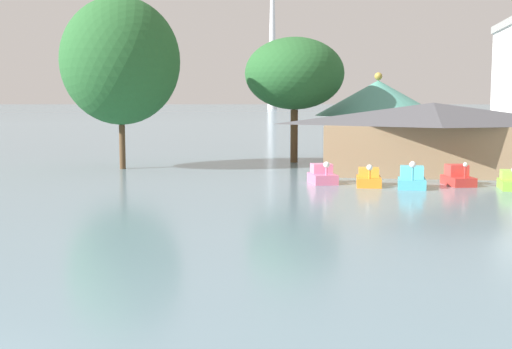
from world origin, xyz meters
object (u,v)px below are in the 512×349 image
Objects in this scene: pedal_boat_cyan at (412,179)px; pedal_boat_pink at (322,175)px; pedal_boat_lime at (511,182)px; boathouse at (433,137)px; distant_broadcast_tower at (272,3)px; green_roof_pavilion at (378,114)px; pedal_boat_orange at (369,179)px; pedal_boat_red at (458,177)px; shoreline_tree_mid at (294,74)px; shoreline_tree_tall_left at (120,61)px.

pedal_boat_pink is at bearing -103.22° from pedal_boat_cyan.
boathouse is (-3.73, 7.77, 2.19)m from pedal_boat_lime.
boathouse is at bearing -80.95° from distant_broadcast_tower.
distant_broadcast_tower is at bearing 98.80° from green_roof_pavilion.
pedal_boat_red is (5.43, 1.11, 0.06)m from pedal_boat_orange.
shoreline_tree_mid is at bearing -146.41° from green_roof_pavilion.
pedal_boat_cyan is at bearing -21.46° from shoreline_tree_tall_left.
shoreline_tree_tall_left is at bearing -149.05° from shoreline_tree_mid.
boathouse is (-0.90, 6.27, 2.15)m from pedal_boat_red.
pedal_boat_orange is at bearing -22.15° from shoreline_tree_tall_left.
distant_broadcast_tower is at bearing -172.94° from pedal_boat_orange.
boathouse reaches higher than pedal_boat_orange.
distant_broadcast_tower is at bearing 95.49° from shoreline_tree_tall_left.
shoreline_tree_tall_left reaches higher than pedal_boat_lime.
distant_broadcast_tower is at bearing 169.84° from pedal_boat_pink.
pedal_boat_cyan is at bearing -83.96° from pedal_boat_lime.
distant_broadcast_tower is (-34.89, 363.20, 56.34)m from shoreline_tree_tall_left.
shoreline_tree_mid is at bearing 174.56° from pedal_boat_pink.
shoreline_tree_mid is (-7.04, -4.68, 3.46)m from green_roof_pavilion.
green_roof_pavilion is 360.37m from distant_broadcast_tower.
green_roof_pavilion is at bearing -157.56° from pedal_boat_lime.
distant_broadcast_tower reaches higher than pedal_boat_cyan.
pedal_boat_cyan is 0.02× the size of distant_broadcast_tower.
pedal_boat_red is 3.20m from pedal_boat_lime.
shoreline_tree_tall_left is 14.51m from shoreline_tree_mid.
distant_broadcast_tower reaches higher than pedal_boat_pink.
pedal_boat_orange is 5.55m from pedal_boat_red.
shoreline_tree_tall_left is at bearing -84.51° from distant_broadcast_tower.
green_roof_pavilion is at bearing 178.55° from pedal_boat_red.
green_roof_pavilion is 0.86× the size of shoreline_tree_tall_left.
pedal_boat_red is 1.13× the size of pedal_boat_lime.
pedal_boat_red is 0.26× the size of shoreline_tree_mid.
pedal_boat_cyan is 0.21× the size of green_roof_pavilion.
pedal_boat_red is 0.24× the size of green_roof_pavilion.
distant_broadcast_tower is at bearing 174.22° from pedal_boat_red.
distant_broadcast_tower is (-61.59, 371.09, 64.03)m from pedal_boat_lime.
shoreline_tree_tall_left is at bearing -108.95° from pedal_boat_cyan.
shoreline_tree_tall_left reaches higher than pedal_boat_cyan.
pedal_boat_lime is at bearing 47.26° from pedal_boat_red.
shoreline_tree_tall_left is at bearing -113.27° from pedal_boat_orange.
shoreline_tree_mid reaches higher than pedal_boat_red.
boathouse is 1.26× the size of shoreline_tree_tall_left.
shoreline_tree_tall_left is (-18.44, 7.50, 7.71)m from pedal_boat_orange.
pedal_boat_lime is at bearing 66.07° from pedal_boat_pink.
distant_broadcast_tower is at bearing 97.58° from shoreline_tree_mid.
pedal_boat_orange is 0.25× the size of shoreline_tree_mid.
boathouse is (7.40, 6.60, 2.15)m from pedal_boat_pink.
distant_broadcast_tower is (-55.84, 371.43, 63.96)m from pedal_boat_cyan.
green_roof_pavilion is (-7.23, 20.02, 3.51)m from pedal_boat_lime.
pedal_boat_orange is 8.95m from boathouse.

